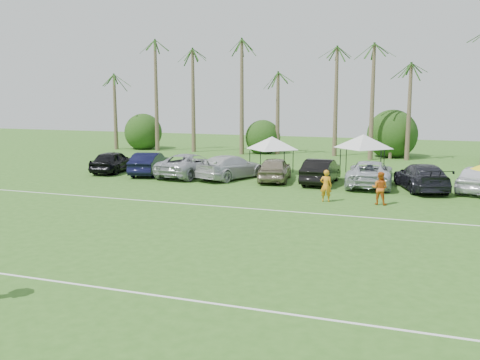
% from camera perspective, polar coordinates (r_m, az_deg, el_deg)
% --- Properties ---
extents(ground, '(120.00, 120.00, 0.00)m').
position_cam_1_polar(ground, '(15.39, -19.93, -13.09)').
color(ground, '#33631D').
rests_on(ground, ground).
extents(field_lines, '(80.00, 12.10, 0.01)m').
position_cam_1_polar(field_lines, '(21.78, -6.41, -6.01)').
color(field_lines, white).
rests_on(field_lines, ground).
extents(palm_tree_0, '(2.40, 2.40, 8.90)m').
position_cam_1_polar(palm_tree_0, '(58.06, -13.21, 10.70)').
color(palm_tree_0, brown).
rests_on(palm_tree_0, ground).
extents(palm_tree_1, '(2.40, 2.40, 9.90)m').
position_cam_1_polar(palm_tree_1, '(55.55, -8.81, 11.81)').
color(palm_tree_1, brown).
rests_on(palm_tree_1, ground).
extents(palm_tree_2, '(2.40, 2.40, 10.90)m').
position_cam_1_polar(palm_tree_2, '(53.42, -3.99, 12.93)').
color(palm_tree_2, brown).
rests_on(palm_tree_2, ground).
extents(palm_tree_3, '(2.40, 2.40, 11.90)m').
position_cam_1_polar(palm_tree_3, '(52.02, 0.16, 13.99)').
color(palm_tree_3, brown).
rests_on(palm_tree_3, ground).
extents(palm_tree_4, '(2.40, 2.40, 8.90)m').
position_cam_1_polar(palm_tree_4, '(50.67, 4.51, 11.16)').
color(palm_tree_4, brown).
rests_on(palm_tree_4, ground).
extents(palm_tree_5, '(2.40, 2.40, 9.90)m').
position_cam_1_polar(palm_tree_5, '(49.81, 9.07, 12.12)').
color(palm_tree_5, brown).
rests_on(palm_tree_5, ground).
extents(palm_tree_6, '(2.40, 2.40, 10.90)m').
position_cam_1_polar(palm_tree_6, '(49.27, 13.79, 13.01)').
color(palm_tree_6, brown).
rests_on(palm_tree_6, ground).
extents(palm_tree_7, '(2.40, 2.40, 11.90)m').
position_cam_1_polar(palm_tree_7, '(49.07, 18.62, 13.81)').
color(palm_tree_7, brown).
rests_on(palm_tree_7, ground).
extents(bush_tree_0, '(4.00, 4.00, 4.00)m').
position_cam_1_polar(bush_tree_0, '(57.46, -9.94, 5.15)').
color(bush_tree_0, brown).
rests_on(bush_tree_0, ground).
extents(bush_tree_1, '(4.00, 4.00, 4.00)m').
position_cam_1_polar(bush_tree_1, '(52.30, 2.60, 4.89)').
color(bush_tree_1, brown).
rests_on(bush_tree_1, ground).
extents(bush_tree_2, '(4.00, 4.00, 4.00)m').
position_cam_1_polar(bush_tree_2, '(50.12, 15.87, 4.36)').
color(bush_tree_2, brown).
rests_on(bush_tree_2, ground).
extents(sideline_player_a, '(0.66, 0.47, 1.72)m').
position_cam_1_polar(sideline_player_a, '(28.77, 9.15, -0.61)').
color(sideline_player_a, orange).
rests_on(sideline_player_a, ground).
extents(sideline_player_b, '(0.93, 0.78, 1.72)m').
position_cam_1_polar(sideline_player_b, '(28.60, 14.70, -0.85)').
color(sideline_player_b, '#CE5E16').
rests_on(sideline_player_b, ground).
extents(canopy_tent_left, '(3.88, 3.88, 3.15)m').
position_cam_1_polar(canopy_tent_left, '(38.11, 3.44, 4.64)').
color(canopy_tent_left, black).
rests_on(canopy_tent_left, ground).
extents(canopy_tent_right, '(4.18, 4.18, 3.39)m').
position_cam_1_polar(canopy_tent_right, '(38.35, 13.05, 4.76)').
color(canopy_tent_right, black).
rests_on(canopy_tent_right, ground).
extents(parked_car_0, '(2.46, 4.89, 1.60)m').
position_cam_1_polar(parked_car_0, '(40.23, -13.39, 1.94)').
color(parked_car_0, black).
rests_on(parked_car_0, ground).
extents(parked_car_1, '(2.64, 5.10, 1.60)m').
position_cam_1_polar(parked_car_1, '(38.59, -9.62, 1.76)').
color(parked_car_1, black).
rests_on(parked_car_1, ground).
extents(parked_car_2, '(3.27, 6.01, 1.60)m').
position_cam_1_polar(parked_car_2, '(37.34, -5.40, 1.60)').
color(parked_car_2, '#A6A7AE').
rests_on(parked_car_2, ground).
extents(parked_car_3, '(4.05, 5.95, 1.60)m').
position_cam_1_polar(parked_car_3, '(36.19, -0.97, 1.40)').
color(parked_car_3, silver).
rests_on(parked_car_3, ground).
extents(parked_car_4, '(2.59, 4.93, 1.60)m').
position_cam_1_polar(parked_car_4, '(35.30, 3.73, 1.19)').
color(parked_car_4, '#7E735C').
rests_on(parked_car_4, ground).
extents(parked_car_5, '(1.81, 4.89, 1.60)m').
position_cam_1_polar(parked_car_5, '(34.61, 8.62, 0.94)').
color(parked_car_5, black).
rests_on(parked_car_5, ground).
extents(parked_car_6, '(2.99, 5.90, 1.60)m').
position_cam_1_polar(parked_car_6, '(34.21, 13.68, 0.69)').
color(parked_car_6, '#B3B9C1').
rests_on(parked_car_6, ground).
extents(parked_car_7, '(3.80, 5.93, 1.60)m').
position_cam_1_polar(parked_car_7, '(33.66, 18.80, 0.32)').
color(parked_car_7, black).
rests_on(parked_car_7, ground).
extents(parked_car_8, '(2.88, 5.00, 1.60)m').
position_cam_1_polar(parked_car_8, '(34.19, 23.94, 0.15)').
color(parked_car_8, white).
rests_on(parked_car_8, ground).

